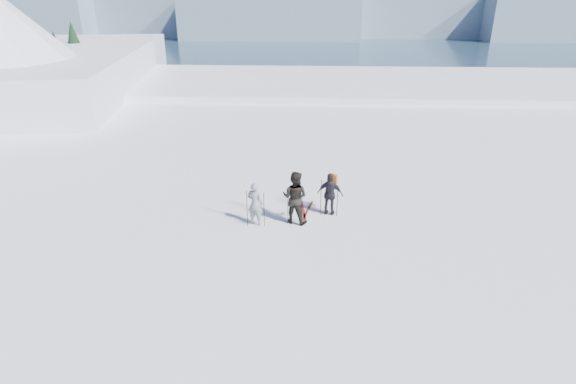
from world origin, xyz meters
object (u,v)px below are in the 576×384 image
skier_grey (255,204)px  skier_pack (330,194)px  skis_loose (305,211)px  skier_dark (295,197)px

skier_grey → skier_pack: bearing=-143.0°
skier_pack → skis_loose: skier_pack is taller
skier_grey → skier_dark: bearing=-152.1°
skier_pack → skis_loose: 1.17m
skier_grey → skier_pack: size_ratio=0.99×
skier_pack → skier_dark: bearing=43.5°
skier_grey → skis_loose: size_ratio=0.91×
skis_loose → skier_grey: bearing=-147.3°
skier_dark → skis_loose: bearing=-94.2°
skier_pack → skis_loose: bearing=3.8°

